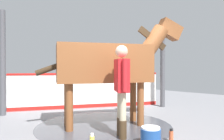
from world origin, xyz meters
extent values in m
cube|color=gray|center=(0.00, 0.00, -0.01)|extent=(16.00, 16.00, 0.02)
cylinder|color=#42444C|center=(-0.15, -0.21, 0.00)|extent=(3.12, 3.12, 0.00)
cube|color=white|center=(-1.36, -2.19, 0.55)|extent=(4.27, 2.63, 1.10)
cube|color=red|center=(-1.36, -2.19, 1.13)|extent=(4.28, 2.65, 0.06)
cube|color=red|center=(-1.36, -2.19, 0.06)|extent=(4.27, 2.63, 0.12)
cylinder|color=#4C4C51|center=(-3.21, -0.45, 1.47)|extent=(0.16, 0.16, 2.95)
cylinder|color=#4C4C51|center=(1.04, -3.04, 1.47)|extent=(0.16, 0.16, 2.95)
cube|color=brown|center=(-0.15, -0.21, 1.44)|extent=(2.27, 1.84, 0.86)
cylinder|color=brown|center=(-0.97, 0.02, 0.51)|extent=(0.16, 0.16, 1.01)
cylinder|color=brown|center=(-0.72, 0.42, 0.51)|extent=(0.16, 0.16, 1.01)
cylinder|color=brown|center=(0.42, -0.83, 0.51)|extent=(0.16, 0.16, 1.01)
cylinder|color=brown|center=(0.67, -0.43, 0.51)|extent=(0.16, 0.16, 1.01)
cylinder|color=brown|center=(-1.19, 0.43, 1.93)|extent=(0.91, 0.76, 0.95)
cube|color=#382819|center=(-1.19, 0.43, 2.06)|extent=(0.67, 0.44, 0.59)
cube|color=brown|center=(-1.60, 0.67, 2.30)|extent=(0.70, 0.58, 0.56)
cylinder|color=#382819|center=(0.85, -0.81, 1.34)|extent=(0.66, 0.47, 0.35)
cylinder|color=#47331E|center=(0.28, 0.73, 0.18)|extent=(0.15, 0.15, 0.35)
cylinder|color=#C6B793|center=(0.28, 0.73, 0.62)|extent=(0.13, 0.13, 0.53)
cylinder|color=#47331E|center=(0.14, 0.55, 0.18)|extent=(0.15, 0.15, 0.35)
cylinder|color=#C6B793|center=(0.14, 0.55, 0.62)|extent=(0.13, 0.13, 0.53)
cube|color=red|center=(0.21, 0.64, 1.20)|extent=(0.49, 0.54, 0.63)
cylinder|color=red|center=(0.40, 0.88, 1.21)|extent=(0.09, 0.09, 0.59)
cylinder|color=red|center=(0.02, 0.40, 1.21)|extent=(0.09, 0.09, 0.59)
sphere|color=beige|center=(0.21, 0.64, 1.66)|extent=(0.24, 0.24, 0.24)
cylinder|color=#1E478C|center=(0.20, 1.30, 0.14)|extent=(0.35, 0.35, 0.29)
cylinder|color=white|center=(0.20, 1.30, 0.30)|extent=(0.33, 0.33, 0.03)
cylinder|color=white|center=(1.03, 0.71, 0.25)|extent=(0.06, 0.06, 0.05)
cylinder|color=#CC5933|center=(-0.21, 1.47, 0.10)|extent=(0.08, 0.08, 0.19)
cylinder|color=black|center=(-0.21, 1.47, 0.21)|extent=(0.05, 0.05, 0.04)
camera|label=1|loc=(3.43, 3.40, 1.36)|focal=35.26mm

